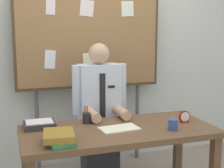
# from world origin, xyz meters

# --- Properties ---
(back_wall) EXTENTS (6.40, 0.08, 2.70)m
(back_wall) POSITION_xyz_m (0.00, 1.16, 1.35)
(back_wall) COLOR silver
(back_wall) RESTS_ON ground_plane
(desk) EXTENTS (1.61, 0.73, 0.72)m
(desk) POSITION_xyz_m (0.00, 0.00, 0.63)
(desk) COLOR brown
(desk) RESTS_ON ground_plane
(person) EXTENTS (0.55, 0.56, 1.41)m
(person) POSITION_xyz_m (0.00, 0.57, 0.65)
(person) COLOR #2D2D33
(person) RESTS_ON ground_plane
(bulletin_board) EXTENTS (1.59, 0.09, 2.09)m
(bulletin_board) POSITION_xyz_m (-0.00, 0.95, 1.48)
(bulletin_board) COLOR #4C3823
(bulletin_board) RESTS_ON ground_plane
(book_stack) EXTENTS (0.25, 0.30, 0.08)m
(book_stack) POSITION_xyz_m (-0.53, -0.19, 0.76)
(book_stack) COLOR #337F47
(book_stack) RESTS_ON desk
(open_notebook) EXTENTS (0.34, 0.22, 0.01)m
(open_notebook) POSITION_xyz_m (-0.00, -0.02, 0.73)
(open_notebook) COLOR #F4EFCC
(open_notebook) RESTS_ON desk
(desk_clock) EXTENTS (0.11, 0.04, 0.11)m
(desk_clock) POSITION_xyz_m (0.62, -0.01, 0.77)
(desk_clock) COLOR maroon
(desk_clock) RESTS_ON desk
(coffee_mug) EXTENTS (0.08, 0.08, 0.09)m
(coffee_mug) POSITION_xyz_m (0.41, -0.17, 0.77)
(coffee_mug) COLOR #334C8C
(coffee_mug) RESTS_ON desk
(pen_holder) EXTENTS (0.07, 0.07, 0.16)m
(pen_holder) POSITION_xyz_m (-0.22, 0.23, 0.77)
(pen_holder) COLOR #262626
(pen_holder) RESTS_ON desk
(paper_tray) EXTENTS (0.26, 0.20, 0.06)m
(paper_tray) POSITION_xyz_m (-0.63, 0.23, 0.75)
(paper_tray) COLOR #333338
(paper_tray) RESTS_ON desk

